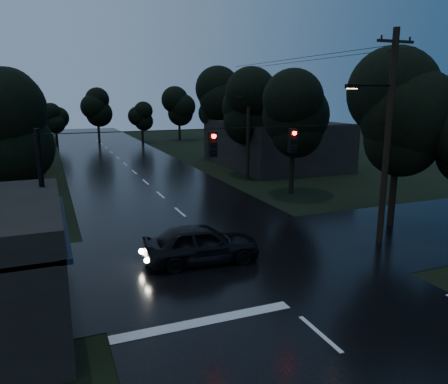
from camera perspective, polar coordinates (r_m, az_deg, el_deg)
main_road at (r=36.44m, az=-10.20°, el=1.25°), size 12.00×120.00×0.02m
cross_street at (r=19.79m, az=0.85°, el=-8.41°), size 60.00×9.00×0.02m
building_far_right at (r=44.66m, az=6.51°, el=6.32°), size 10.00×14.00×4.40m
utility_pole_main at (r=21.74m, az=20.44°, el=6.99°), size 3.50×0.30×10.00m
utility_pole_far at (r=36.60m, az=3.15°, el=7.62°), size 2.00×0.30×7.50m
anchor_pole_left at (r=16.53m, az=-22.38°, el=-2.75°), size 0.18×0.18×6.00m
span_signals at (r=17.87m, az=3.83°, el=6.62°), size 15.00×0.37×1.12m
tree_corner_near at (r=24.91m, az=21.94°, el=9.20°), size 4.48×4.48×9.44m
tree_left_a at (r=27.13m, az=-26.02°, el=7.46°), size 3.92×3.92×8.26m
tree_left_b at (r=35.12m, az=-26.27°, el=8.98°), size 4.20×4.20×8.85m
tree_left_c at (r=45.12m, az=-26.25°, el=10.01°), size 4.48×4.48×9.44m
tree_right_a at (r=31.52m, az=9.06°, el=9.83°), size 4.20×4.20×8.85m
tree_right_b at (r=38.83m, az=3.69°, el=11.04°), size 4.48×4.48×9.44m
tree_right_c at (r=48.25m, az=-0.89°, el=11.84°), size 4.76×4.76×10.03m
car at (r=18.89m, az=-2.99°, el=-6.73°), size 5.13×2.40×1.70m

